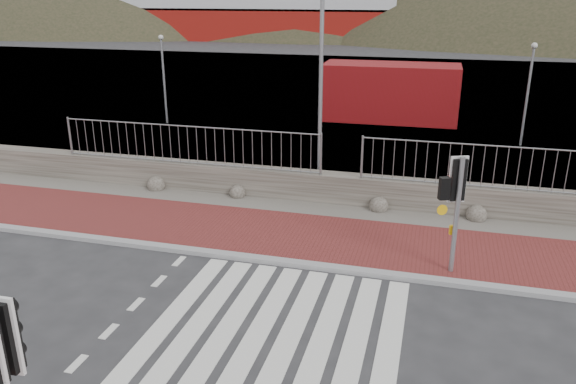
% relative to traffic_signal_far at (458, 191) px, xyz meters
% --- Properties ---
extents(ground, '(220.00, 220.00, 0.00)m').
position_rel_traffic_signal_far_xyz_m(ground, '(-3.13, -3.51, -1.98)').
color(ground, '#28282B').
rests_on(ground, ground).
extents(sidewalk_far, '(40.00, 3.00, 0.08)m').
position_rel_traffic_signal_far_xyz_m(sidewalk_far, '(-3.13, 0.99, -1.94)').
color(sidewalk_far, maroon).
rests_on(sidewalk_far, ground).
extents(kerb_far, '(40.00, 0.25, 0.12)m').
position_rel_traffic_signal_far_xyz_m(kerb_far, '(-3.13, -0.51, -1.93)').
color(kerb_far, gray).
rests_on(kerb_far, ground).
extents(zebra_crossing, '(4.62, 5.60, 0.01)m').
position_rel_traffic_signal_far_xyz_m(zebra_crossing, '(-3.13, -3.51, -1.97)').
color(zebra_crossing, silver).
rests_on(zebra_crossing, ground).
extents(gravel_strip, '(40.00, 1.50, 0.06)m').
position_rel_traffic_signal_far_xyz_m(gravel_strip, '(-3.13, 2.99, -1.95)').
color(gravel_strip, '#59544C').
rests_on(gravel_strip, ground).
extents(stone_wall, '(40.00, 0.60, 0.90)m').
position_rel_traffic_signal_far_xyz_m(stone_wall, '(-3.13, 3.79, -1.53)').
color(stone_wall, '#48433B').
rests_on(stone_wall, ground).
extents(railing, '(18.07, 0.07, 1.22)m').
position_rel_traffic_signal_far_xyz_m(railing, '(-3.13, 3.64, -0.16)').
color(railing, gray).
rests_on(railing, stone_wall).
extents(quay, '(120.00, 40.00, 0.50)m').
position_rel_traffic_signal_far_xyz_m(quay, '(-3.13, 24.39, -1.98)').
color(quay, '#4C4C4F').
rests_on(quay, ground).
extents(water, '(220.00, 50.00, 0.05)m').
position_rel_traffic_signal_far_xyz_m(water, '(-3.13, 59.39, -1.98)').
color(water, '#3F4C54').
rests_on(water, ground).
extents(hills_backdrop, '(254.00, 90.00, 100.00)m').
position_rel_traffic_signal_far_xyz_m(hills_backdrop, '(3.61, 84.39, -25.03)').
color(hills_backdrop, '#272D1B').
rests_on(hills_backdrop, ground).
extents(traffic_signal_far, '(0.67, 0.43, 2.74)m').
position_rel_traffic_signal_far_xyz_m(traffic_signal_far, '(0.00, 0.00, 0.00)').
color(traffic_signal_far, gray).
rests_on(traffic_signal_far, ground).
extents(streetlight, '(1.45, 0.62, 7.06)m').
position_rel_traffic_signal_far_xyz_m(streetlight, '(-3.86, 4.63, 1.99)').
color(streetlight, gray).
rests_on(streetlight, ground).
extents(shipping_container, '(6.52, 2.77, 2.71)m').
position_rel_traffic_signal_far_xyz_m(shipping_container, '(-2.88, 15.98, -0.63)').
color(shipping_container, maroon).
rests_on(shipping_container, ground).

